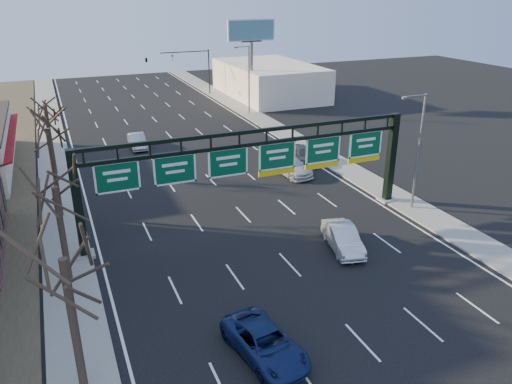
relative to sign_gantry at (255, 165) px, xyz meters
name	(u,v)px	position (x,y,z in m)	size (l,w,h in m)	color
ground	(305,280)	(-0.16, -8.00, -4.63)	(160.00, 160.00, 0.00)	black
sidewalk_left	(58,192)	(-12.96, 12.00, -4.57)	(3.00, 120.00, 0.12)	gray
sidewalk_right	(324,156)	(12.64, 12.00, -4.57)	(3.00, 120.00, 0.12)	gray
lane_markings	(204,173)	(-0.16, 12.00, -4.62)	(21.60, 120.00, 0.01)	white
sign_gantry	(255,165)	(0.00, 0.00, 0.00)	(24.60, 1.20, 7.20)	black
building_right_distant	(269,80)	(19.84, 42.00, -2.13)	(12.00, 20.00, 5.00)	beige
tree_near	(59,235)	(-12.96, -12.00, 2.86)	(3.60, 3.60, 8.86)	#30251B
tree_gantry	(52,169)	(-12.96, -3.00, 2.48)	(3.60, 3.60, 8.48)	#30251B
tree_mid	(45,114)	(-12.96, 7.00, 3.23)	(3.60, 3.60, 9.24)	#30251B
tree_far	(43,93)	(-12.96, 17.00, 2.86)	(3.60, 3.60, 8.86)	#30251B
streetlight_near	(418,146)	(12.31, -2.00, 0.45)	(2.15, 0.22, 9.00)	slate
streetlight_far	(248,76)	(12.31, 32.00, 0.45)	(2.15, 0.22, 9.00)	slate
billboard_right	(251,41)	(14.84, 36.98, 4.43)	(7.00, 0.50, 12.00)	slate
traffic_signal_mast	(171,61)	(5.53, 47.00, 0.87)	(10.16, 0.54, 7.00)	black
car_blue_suv	(265,343)	(-4.94, -13.03, -3.91)	(2.37, 5.15, 1.43)	navy
car_silver_sedan	(343,238)	(3.97, -5.50, -3.85)	(1.65, 4.73, 1.56)	silver
car_white_wagon	(290,166)	(7.12, 8.72, -3.84)	(2.20, 5.42, 1.57)	silver
car_grey_far	(302,154)	(9.69, 11.21, -3.80)	(1.95, 4.85, 1.65)	#3C3F41
car_silver_distant	(137,141)	(-4.42, 22.27, -3.88)	(1.59, 4.55, 1.50)	#9E9EA2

